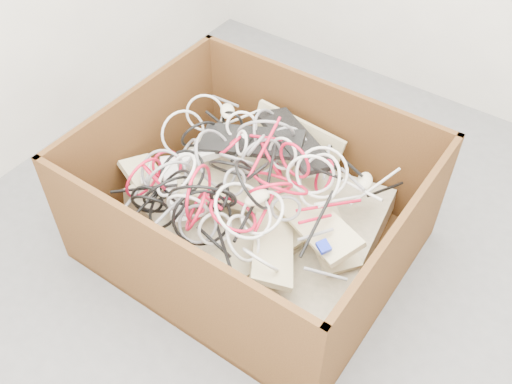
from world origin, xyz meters
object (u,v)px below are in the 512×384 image
Objects in this scene: cardboard_box at (250,220)px; power_strip_right at (174,191)px; vga_plug at (324,247)px; power_strip_left at (214,151)px.

cardboard_box is 3.85× the size of power_strip_right.
cardboard_box is 0.47m from vga_plug.
power_strip_right is (-0.01, -0.25, -0.03)m from power_strip_left.
vga_plug reaches higher than power_strip_right.
power_strip_right is at bearing -143.26° from cardboard_box.
power_strip_left is at bearing 129.26° from power_strip_right.
cardboard_box is 26.50× the size of vga_plug.
power_strip_left is at bearing -166.69° from vga_plug.
power_strip_left is at bearing 162.76° from cardboard_box.
cardboard_box is at bearing -166.32° from vga_plug.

